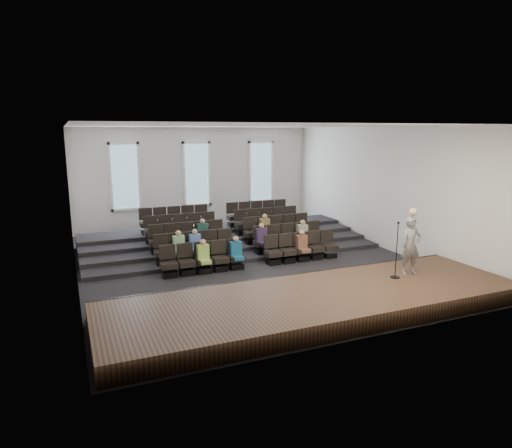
# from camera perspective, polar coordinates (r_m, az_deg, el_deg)

# --- Properties ---
(ground) EXTENTS (14.00, 14.00, 0.00)m
(ground) POSITION_cam_1_polar(r_m,az_deg,el_deg) (17.16, -0.91, -4.78)
(ground) COLOR black
(ground) RESTS_ON ground
(ceiling) EXTENTS (12.00, 14.00, 0.02)m
(ceiling) POSITION_cam_1_polar(r_m,az_deg,el_deg) (16.46, -0.97, 12.19)
(ceiling) COLOR white
(ceiling) RESTS_ON ground
(wall_back) EXTENTS (12.00, 0.04, 5.00)m
(wall_back) POSITION_cam_1_polar(r_m,az_deg,el_deg) (23.24, -7.44, 5.73)
(wall_back) COLOR silver
(wall_back) RESTS_ON ground
(wall_front) EXTENTS (12.00, 0.04, 5.00)m
(wall_front) POSITION_cam_1_polar(r_m,az_deg,el_deg) (10.55, 13.45, -1.56)
(wall_front) COLOR silver
(wall_front) RESTS_ON ground
(wall_left) EXTENTS (0.04, 14.00, 5.00)m
(wall_left) POSITION_cam_1_polar(r_m,az_deg,el_deg) (15.45, -22.14, 2.03)
(wall_left) COLOR silver
(wall_left) RESTS_ON ground
(wall_right) EXTENTS (0.04, 14.00, 5.00)m
(wall_right) POSITION_cam_1_polar(r_m,az_deg,el_deg) (19.66, 15.62, 4.34)
(wall_right) COLOR silver
(wall_right) RESTS_ON ground
(stage) EXTENTS (11.80, 3.60, 0.50)m
(stage) POSITION_cam_1_polar(r_m,az_deg,el_deg) (12.74, 7.81, -9.64)
(stage) COLOR #4C3820
(stage) RESTS_ON ground
(stage_lip) EXTENTS (11.80, 0.06, 0.52)m
(stage_lip) POSITION_cam_1_polar(r_m,az_deg,el_deg) (14.19, 4.16, -7.31)
(stage_lip) COLOR black
(stage_lip) RESTS_ON ground
(risers) EXTENTS (11.80, 4.80, 0.60)m
(risers) POSITION_cam_1_polar(r_m,az_deg,el_deg) (19.99, -4.31, -1.86)
(risers) COLOR black
(risers) RESTS_ON ground
(seating_rows) EXTENTS (6.80, 4.70, 1.67)m
(seating_rows) POSITION_cam_1_polar(r_m,az_deg,el_deg) (18.38, -2.71, -1.49)
(seating_rows) COLOR black
(seating_rows) RESTS_ON ground
(windows) EXTENTS (8.44, 0.10, 3.24)m
(windows) POSITION_cam_1_polar(r_m,az_deg,el_deg) (23.16, -7.41, 6.21)
(windows) COLOR white
(windows) RESTS_ON wall_back
(audience) EXTENTS (5.45, 2.64, 1.10)m
(audience) POSITION_cam_1_polar(r_m,az_deg,el_deg) (17.17, -2.00, -1.96)
(audience) COLOR #A8D655
(audience) RESTS_ON seating_rows
(speaker) EXTENTS (0.70, 0.52, 1.78)m
(speaker) POSITION_cam_1_polar(r_m,az_deg,el_deg) (14.72, 18.79, -2.60)
(speaker) COLOR slate
(speaker) RESTS_ON stage
(mic_stand) EXTENTS (0.29, 0.29, 1.72)m
(mic_stand) POSITION_cam_1_polar(r_m,az_deg,el_deg) (14.30, 17.09, -4.46)
(mic_stand) COLOR black
(mic_stand) RESTS_ON stage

